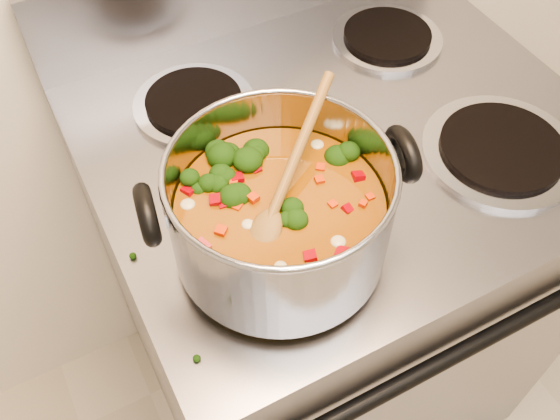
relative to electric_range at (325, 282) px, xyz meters
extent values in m
cube|color=gray|center=(0.00, 0.00, -0.01)|extent=(0.77, 0.67, 0.92)
cylinder|color=black|center=(0.00, -0.35, 0.33)|extent=(0.65, 0.02, 0.02)
cylinder|color=#A5A5AD|center=(-0.18, -0.15, 0.46)|extent=(0.23, 0.23, 0.01)
cylinder|color=black|center=(-0.18, -0.15, 0.46)|extent=(0.18, 0.18, 0.01)
cylinder|color=#A5A5AD|center=(0.18, -0.15, 0.46)|extent=(0.23, 0.23, 0.01)
cylinder|color=black|center=(0.18, -0.15, 0.46)|extent=(0.18, 0.18, 0.01)
cylinder|color=#A5A5AD|center=(-0.18, 0.15, 0.46)|extent=(0.19, 0.19, 0.01)
cylinder|color=black|center=(-0.18, 0.15, 0.46)|extent=(0.15, 0.15, 0.01)
cylinder|color=#A5A5AD|center=(0.18, 0.15, 0.46)|extent=(0.19, 0.19, 0.01)
cylinder|color=black|center=(0.18, 0.15, 0.46)|extent=(0.15, 0.15, 0.01)
cylinder|color=#93939A|center=(-0.19, -0.16, 0.54)|extent=(0.27, 0.27, 0.14)
torus|color=#93939A|center=(-0.19, -0.16, 0.61)|extent=(0.27, 0.27, 0.01)
cylinder|color=#7D510B|center=(-0.19, -0.16, 0.51)|extent=(0.25, 0.25, 0.09)
torus|color=black|center=(-0.34, -0.13, 0.59)|extent=(0.03, 0.08, 0.08)
torus|color=black|center=(-0.04, -0.19, 0.59)|extent=(0.03, 0.08, 0.08)
ellipsoid|color=black|center=(-0.27, -0.15, 0.56)|extent=(0.04, 0.04, 0.03)
ellipsoid|color=black|center=(-0.29, -0.20, 0.56)|extent=(0.04, 0.04, 0.03)
ellipsoid|color=black|center=(-0.18, -0.24, 0.56)|extent=(0.04, 0.04, 0.03)
ellipsoid|color=black|center=(-0.15, -0.07, 0.56)|extent=(0.04, 0.04, 0.03)
ellipsoid|color=black|center=(-0.17, -0.13, 0.56)|extent=(0.04, 0.04, 0.03)
ellipsoid|color=black|center=(-0.24, -0.06, 0.56)|extent=(0.04, 0.04, 0.03)
ellipsoid|color=black|center=(-0.11, -0.10, 0.56)|extent=(0.04, 0.04, 0.03)
ellipsoid|color=#A00512|center=(-0.10, -0.17, 0.56)|extent=(0.01, 0.01, 0.01)
ellipsoid|color=#A00512|center=(-0.16, -0.25, 0.56)|extent=(0.01, 0.01, 0.01)
ellipsoid|color=#A00512|center=(-0.14, -0.26, 0.56)|extent=(0.01, 0.01, 0.01)
ellipsoid|color=#A00512|center=(-0.22, -0.18, 0.56)|extent=(0.01, 0.01, 0.01)
ellipsoid|color=#A00512|center=(-0.11, -0.19, 0.56)|extent=(0.01, 0.01, 0.01)
ellipsoid|color=#A00512|center=(-0.09, -0.19, 0.56)|extent=(0.01, 0.01, 0.01)
ellipsoid|color=#A00512|center=(-0.12, -0.19, 0.56)|extent=(0.01, 0.01, 0.01)
ellipsoid|color=#A00512|center=(-0.20, -0.25, 0.56)|extent=(0.01, 0.01, 0.01)
ellipsoid|color=#A00512|center=(-0.18, -0.18, 0.56)|extent=(0.01, 0.01, 0.01)
ellipsoid|color=#A00512|center=(-0.10, -0.15, 0.56)|extent=(0.01, 0.01, 0.01)
ellipsoid|color=#A00512|center=(-0.29, -0.17, 0.56)|extent=(0.01, 0.01, 0.01)
ellipsoid|color=#A00512|center=(-0.17, -0.26, 0.56)|extent=(0.01, 0.01, 0.01)
ellipsoid|color=#A00512|center=(-0.12, -0.21, 0.56)|extent=(0.01, 0.01, 0.01)
ellipsoid|color=#BE320A|center=(-0.23, -0.16, 0.56)|extent=(0.01, 0.01, 0.01)
ellipsoid|color=#BE320A|center=(-0.21, -0.17, 0.56)|extent=(0.01, 0.01, 0.01)
ellipsoid|color=#BE320A|center=(-0.11, -0.23, 0.56)|extent=(0.01, 0.01, 0.01)
ellipsoid|color=#BE320A|center=(-0.28, -0.19, 0.56)|extent=(0.01, 0.01, 0.01)
ellipsoid|color=#BE320A|center=(-0.21, -0.18, 0.56)|extent=(0.01, 0.01, 0.01)
ellipsoid|color=#BE320A|center=(-0.11, -0.14, 0.56)|extent=(0.01, 0.01, 0.01)
ellipsoid|color=#BE320A|center=(-0.15, -0.10, 0.56)|extent=(0.01, 0.01, 0.01)
ellipsoid|color=#BE320A|center=(-0.19, -0.20, 0.56)|extent=(0.01, 0.01, 0.01)
ellipsoid|color=#BE320A|center=(-0.27, -0.12, 0.56)|extent=(0.01, 0.01, 0.01)
ellipsoid|color=#BE320A|center=(-0.25, -0.09, 0.56)|extent=(0.01, 0.01, 0.01)
ellipsoid|color=#BE320A|center=(-0.13, -0.19, 0.56)|extent=(0.01, 0.01, 0.01)
ellipsoid|color=#CCBE8C|center=(-0.16, -0.08, 0.56)|extent=(0.02, 0.02, 0.01)
ellipsoid|color=#CCBE8C|center=(-0.16, -0.26, 0.56)|extent=(0.02, 0.02, 0.01)
ellipsoid|color=#CCBE8C|center=(-0.25, -0.11, 0.56)|extent=(0.02, 0.02, 0.01)
ellipsoid|color=#CCBE8C|center=(-0.27, -0.19, 0.56)|extent=(0.02, 0.02, 0.01)
ellipsoid|color=#CCBE8C|center=(-0.26, -0.12, 0.56)|extent=(0.02, 0.02, 0.01)
ellipsoid|color=brown|center=(-0.23, -0.19, 0.55)|extent=(0.07, 0.07, 0.04)
cylinder|color=brown|center=(-0.15, -0.13, 0.59)|extent=(0.17, 0.14, 0.09)
ellipsoid|color=black|center=(-0.02, -0.07, 0.46)|extent=(0.01, 0.01, 0.01)
ellipsoid|color=black|center=(-0.04, -0.08, 0.46)|extent=(0.01, 0.01, 0.01)
ellipsoid|color=black|center=(-0.36, -0.18, 0.46)|extent=(0.01, 0.01, 0.01)
ellipsoid|color=black|center=(-0.18, 0.05, 0.46)|extent=(0.01, 0.01, 0.01)
ellipsoid|color=black|center=(-0.03, -0.01, 0.46)|extent=(0.01, 0.01, 0.01)
camera|label=1|loc=(-0.40, -0.57, 1.13)|focal=40.00mm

